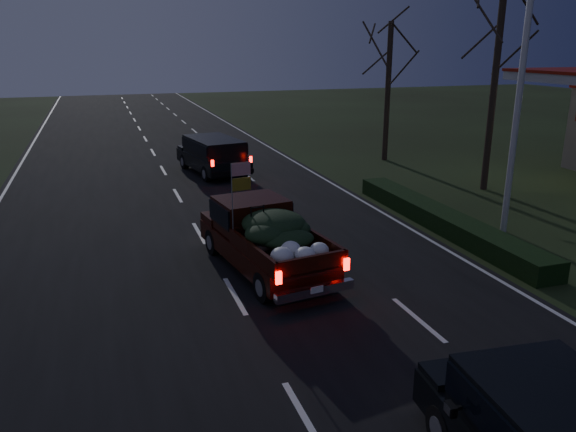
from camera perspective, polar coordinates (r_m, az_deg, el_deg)
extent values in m
plane|color=black|center=(13.91, -5.42, -8.14)|extent=(120.00, 120.00, 0.00)
cube|color=black|center=(13.91, -5.42, -8.10)|extent=(14.00, 120.00, 0.02)
cube|color=black|center=(19.41, 15.35, -0.34)|extent=(1.00, 10.00, 0.60)
cylinder|color=silver|center=(18.88, 22.46, 11.55)|extent=(0.20, 0.20, 9.00)
cylinder|color=black|center=(24.65, 20.19, 12.21)|extent=(0.28, 0.28, 8.50)
cylinder|color=black|center=(30.00, 10.09, 12.22)|extent=(0.28, 0.28, 7.00)
cube|color=black|center=(15.28, -2.41, -3.29)|extent=(2.67, 5.19, 0.54)
cube|color=black|center=(15.82, -3.79, 0.24)|extent=(2.04, 1.83, 0.89)
cube|color=black|center=(15.79, -3.80, 0.59)|extent=(2.13, 1.75, 0.54)
cube|color=black|center=(14.09, -0.25, -3.78)|extent=(2.21, 3.01, 0.06)
ellipsoid|color=black|center=(14.38, -0.96, -1.46)|extent=(1.82, 1.99, 0.59)
cylinder|color=gray|center=(14.51, -5.69, 1.49)|extent=(0.03, 0.03, 1.98)
cube|color=red|center=(14.41, -4.79, 4.77)|extent=(0.51, 0.09, 0.34)
cube|color=gold|center=(14.50, -4.75, 3.24)|extent=(0.51, 0.09, 0.34)
cube|color=black|center=(26.99, -7.67, 5.63)|extent=(2.78, 5.08, 0.60)
cube|color=black|center=(26.64, -7.53, 6.98)|extent=(2.44, 3.77, 0.80)
cube|color=black|center=(26.62, -7.54, 7.15)|extent=(2.52, 3.69, 0.48)
cube|color=black|center=(8.38, 16.19, -18.32)|extent=(0.12, 0.22, 0.16)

